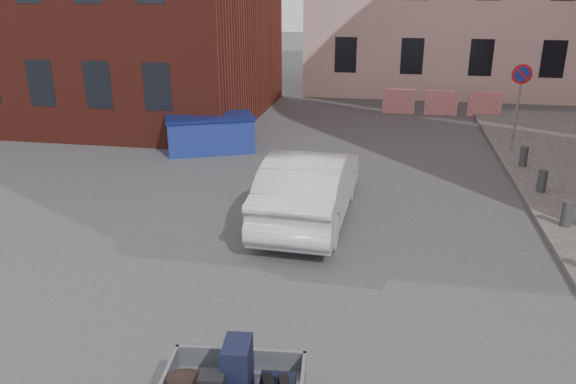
# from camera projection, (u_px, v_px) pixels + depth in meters

# --- Properties ---
(ground) EXTENTS (120.00, 120.00, 0.00)m
(ground) POSITION_uv_depth(u_px,v_px,m) (253.00, 283.00, 9.88)
(ground) COLOR #38383A
(ground) RESTS_ON ground
(far_building) EXTENTS (6.00, 6.00, 8.00)m
(far_building) POSITION_uv_depth(u_px,v_px,m) (5.00, 5.00, 32.26)
(far_building) COLOR maroon
(far_building) RESTS_ON ground
(no_parking_sign) EXTENTS (0.60, 0.09, 2.65)m
(no_parking_sign) POSITION_uv_depth(u_px,v_px,m) (520.00, 89.00, 16.94)
(no_parking_sign) COLOR gray
(no_parking_sign) RESTS_ON sidewalk
(bollards) EXTENTS (0.22, 9.02, 0.55)m
(bollards) POSITION_uv_depth(u_px,v_px,m) (567.00, 214.00, 11.87)
(bollards) COLOR #3A3A3D
(bollards) RESTS_ON sidewalk
(barriers) EXTENTS (4.70, 0.18, 1.00)m
(barriers) POSITION_uv_depth(u_px,v_px,m) (441.00, 103.00, 22.86)
(barriers) COLOR red
(barriers) RESTS_ON ground
(dumpster) EXTENTS (3.07, 2.38, 1.15)m
(dumpster) POSITION_uv_depth(u_px,v_px,m) (210.00, 133.00, 17.71)
(dumpster) COLOR navy
(dumpster) RESTS_ON ground
(silver_car) EXTENTS (1.84, 4.85, 1.58)m
(silver_car) POSITION_uv_depth(u_px,v_px,m) (310.00, 185.00, 12.38)
(silver_car) COLOR silver
(silver_car) RESTS_ON ground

